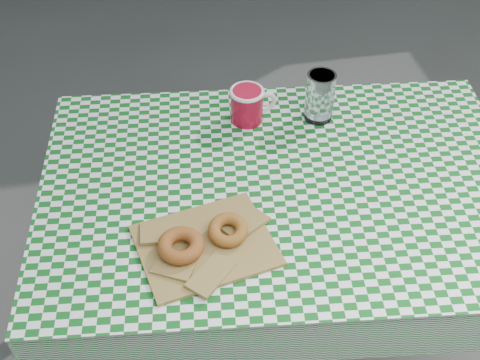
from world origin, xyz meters
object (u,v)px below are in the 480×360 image
object	(u,v)px
table	(276,280)
paper_bag	(206,245)
coffee_mug	(247,105)
drinking_glass	(320,96)

from	to	relation	value
table	paper_bag	xyz separation A→B (m)	(-0.21, -0.16, 0.39)
table	coffee_mug	xyz separation A→B (m)	(-0.04, 0.27, 0.43)
paper_bag	drinking_glass	xyz separation A→B (m)	(0.37, 0.40, 0.06)
table	coffee_mug	bearing A→B (deg)	104.68
drinking_glass	table	bearing A→B (deg)	-123.22
table	paper_bag	world-z (taller)	paper_bag
paper_bag	coffee_mug	distance (m)	0.46
table	drinking_glass	size ratio (longest dim) A/B	8.41
paper_bag	coffee_mug	xyz separation A→B (m)	(0.18, 0.43, 0.04)
paper_bag	coffee_mug	world-z (taller)	coffee_mug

